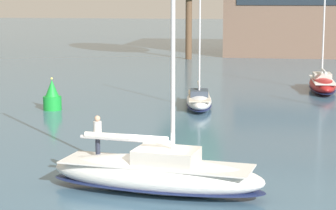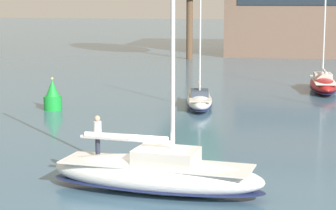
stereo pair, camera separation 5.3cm
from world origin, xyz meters
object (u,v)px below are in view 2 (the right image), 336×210
(sailboat_moored_far_slip, at_px, (199,99))
(channel_buoy, at_px, (53,97))
(sailboat_main, at_px, (156,172))
(sailboat_moored_outer_mooring, at_px, (323,83))

(sailboat_moored_far_slip, xyz_separation_m, channel_buoy, (-9.95, -2.53, 0.31))
(sailboat_moored_far_slip, bearing_deg, sailboat_main, -88.26)
(sailboat_moored_far_slip, xyz_separation_m, sailboat_moored_outer_mooring, (9.16, 9.48, 0.09))
(sailboat_moored_outer_mooring, relative_size, channel_buoy, 4.41)
(sailboat_moored_outer_mooring, bearing_deg, sailboat_main, -105.93)
(channel_buoy, bearing_deg, sailboat_moored_outer_mooring, 32.14)
(sailboat_moored_far_slip, distance_m, channel_buoy, 10.27)
(sailboat_moored_far_slip, bearing_deg, channel_buoy, -165.77)
(sailboat_moored_outer_mooring, xyz_separation_m, channel_buoy, (-19.11, -12.01, 0.23))
(sailboat_moored_far_slip, height_order, channel_buoy, sailboat_moored_far_slip)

